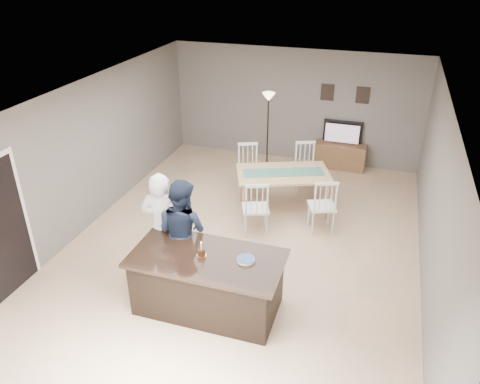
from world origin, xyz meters
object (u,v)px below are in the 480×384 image
(tv_console, at_px, (340,156))
(television, at_px, (342,133))
(dining_table, at_px, (283,179))
(floor_lamp, at_px, (268,112))
(woman, at_px, (162,226))
(plate_stack, at_px, (246,260))
(birthday_cake, at_px, (201,252))
(man, at_px, (182,231))
(kitchen_island, at_px, (208,282))

(tv_console, bearing_deg, television, 90.00)
(television, bearing_deg, dining_table, 71.52)
(television, height_order, floor_lamp, floor_lamp)
(woman, bearing_deg, plate_stack, 154.36)
(television, distance_m, floor_lamp, 1.90)
(birthday_cake, bearing_deg, man, 135.02)
(dining_table, bearing_deg, television, 49.90)
(man, bearing_deg, tv_console, -95.32)
(woman, xyz_separation_m, plate_stack, (1.50, -0.47, 0.02))
(woman, relative_size, birthday_cake, 8.02)
(birthday_cake, height_order, floor_lamp, floor_lamp)
(man, xyz_separation_m, floor_lamp, (0.22, 4.25, 0.61))
(floor_lamp, bearing_deg, man, -93.02)
(kitchen_island, xyz_separation_m, plate_stack, (0.55, 0.08, 0.47))
(kitchen_island, relative_size, man, 1.24)
(tv_console, bearing_deg, floor_lamp, -154.27)
(man, relative_size, birthday_cake, 7.75)
(birthday_cake, relative_size, plate_stack, 0.88)
(television, distance_m, dining_table, 2.64)
(kitchen_island, distance_m, floor_lamp, 4.92)
(tv_console, relative_size, television, 1.31)
(birthday_cake, bearing_deg, woman, 148.24)
(tv_console, bearing_deg, kitchen_island, -102.16)
(television, distance_m, man, 5.41)
(birthday_cake, distance_m, floor_lamp, 4.83)
(birthday_cake, relative_size, floor_lamp, 0.12)
(man, bearing_deg, floor_lamp, -78.43)
(television, bearing_deg, tv_console, 90.00)
(woman, distance_m, birthday_cake, 1.02)
(man, bearing_deg, plate_stack, 172.61)
(man, height_order, plate_stack, man)
(tv_console, xyz_separation_m, man, (-1.82, -5.02, 0.57))
(television, relative_size, birthday_cake, 4.08)
(woman, xyz_separation_m, dining_table, (1.31, 2.59, -0.21))
(man, bearing_deg, birthday_cake, 149.62)
(birthday_cake, height_order, dining_table, birthday_cake)
(plate_stack, height_order, dining_table, dining_table)
(television, height_order, woman, woman)
(dining_table, distance_m, floor_lamp, 1.99)
(kitchen_island, xyz_separation_m, man, (-0.62, 0.55, 0.41))
(television, xyz_separation_m, man, (-1.82, -5.09, 0.01))
(kitchen_island, height_order, floor_lamp, floor_lamp)
(woman, relative_size, man, 1.04)
(floor_lamp, bearing_deg, plate_stack, -78.72)
(man, xyz_separation_m, dining_table, (0.98, 2.59, -0.18))
(tv_console, distance_m, dining_table, 2.60)
(tv_console, xyz_separation_m, television, (0.00, 0.07, 0.56))
(floor_lamp, bearing_deg, dining_table, -65.47)
(tv_console, xyz_separation_m, woman, (-2.15, -5.02, 0.60))
(birthday_cake, distance_m, dining_table, 3.17)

